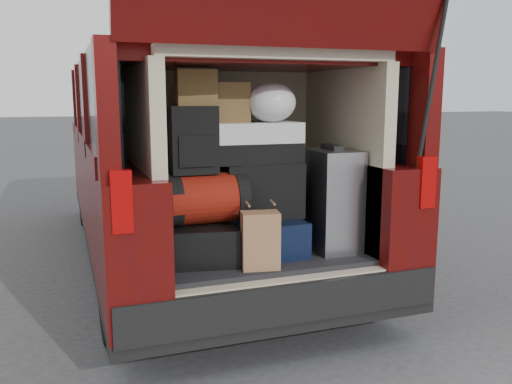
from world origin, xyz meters
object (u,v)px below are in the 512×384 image
Objects in this scene: kraft_bag at (260,240)px; black_soft_case at (262,189)px; silver_roller at (331,199)px; backpack at (193,140)px; black_hardshell at (201,239)px; red_duffel at (206,198)px; navy_hardshell at (263,235)px; twotone_duffel at (255,142)px.

black_soft_case reaches higher than kraft_bag.
silver_roller is 0.44m from black_soft_case.
backpack is at bearing 178.13° from silver_roller.
kraft_bag is (0.26, -0.32, 0.05)m from black_hardshell.
black_hardshell is at bearing 112.76° from red_duffel.
silver_roller is 0.63m from kraft_bag.
red_duffel is (0.02, -0.05, 0.26)m from black_hardshell.
kraft_bag reaches higher than black_hardshell.
black_hardshell is 1.17× the size of black_soft_case.
navy_hardshell is 1.08× the size of black_soft_case.
black_soft_case is (0.40, 0.01, 0.28)m from black_hardshell.
kraft_bag is 0.42m from red_duffel.
black_hardshell is 0.85m from silver_roller.
silver_roller is at bearing -3.29° from backpack.
black_hardshell is 0.87× the size of silver_roller.
silver_roller is 1.95× the size of kraft_bag.
twotone_duffel is (0.35, 0.02, 0.57)m from black_hardshell.
red_duffel is at bearing -165.71° from twotone_duffel.
backpack reaches higher than black_soft_case.
twotone_duffel reaches higher than red_duffel.
navy_hardshell is at bearing 174.68° from silver_roller.
black_hardshell is 0.49m from black_soft_case.
black_hardshell is at bearing 175.52° from silver_roller.
kraft_bag is at bearing -43.13° from backpack.
navy_hardshell is 0.45m from red_duffel.
backpack reaches higher than navy_hardshell.
black_hardshell is at bearing 36.74° from backpack.
silver_roller is 1.16× the size of twotone_duffel.
kraft_bag is at bearing -115.42° from navy_hardshell.
navy_hardshell is at bearing -99.66° from black_soft_case.
black_soft_case is at bearing 12.28° from black_hardshell.
navy_hardshell is at bearing 77.16° from kraft_bag.
silver_roller is (0.82, -0.08, 0.21)m from black_hardshell.
silver_roller is 1.38× the size of red_duffel.
black_soft_case is 0.86× the size of twotone_duffel.
navy_hardshell is 1.11× the size of red_duffel.
kraft_bag is at bearing -155.77° from silver_roller.
silver_roller is at bearing 33.63° from kraft_bag.
black_hardshell is 0.42m from kraft_bag.
black_soft_case reaches higher than black_hardshell.
twotone_duffel reaches higher than silver_roller.
silver_roller is (0.44, -0.05, 0.21)m from navy_hardshell.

